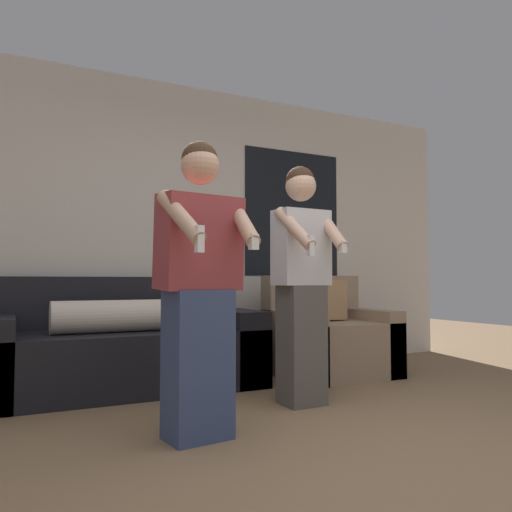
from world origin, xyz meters
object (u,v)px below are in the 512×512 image
person_left (199,288)px  person_right (302,280)px  couch (123,348)px  armchair (328,339)px

person_left → person_right: size_ratio=0.98×
person_left → person_right: (0.89, 0.40, 0.04)m
couch → person_left: bearing=-85.8°
couch → person_left: (0.11, -1.44, 0.49)m
person_left → person_right: person_right is taller
person_right → armchair: bearing=46.5°
armchair → person_left: 2.14m
couch → person_right: bearing=-46.4°
couch → armchair: size_ratio=2.15×
couch → armchair: bearing=-6.7°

